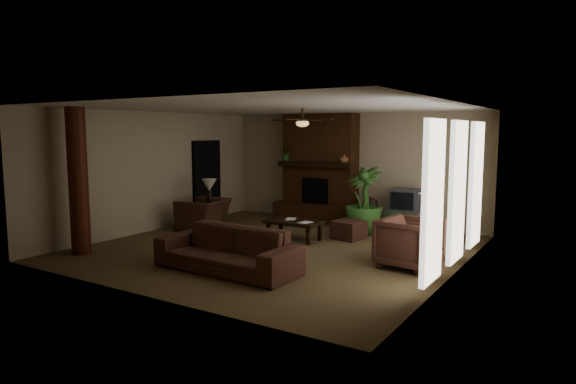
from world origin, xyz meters
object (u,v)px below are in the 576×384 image
Objects in this scene: ottoman at (349,230)px; tv_stand at (406,221)px; sofa at (227,242)px; floor_plant at (363,215)px; lamp_left at (209,187)px; coffee_table at (294,223)px; floor_vase at (371,211)px; armchair_right at (410,241)px; lamp_right at (428,204)px; log_column at (78,181)px; side_table_left at (212,217)px; armchair_left at (203,209)px; side_table_right at (425,243)px.

tv_stand reaches higher than ottoman.
sofa is 4.20× the size of ottoman.
floor_plant is 3.75m from lamp_left.
floor_vase is at bearing 66.71° from coffee_table.
sofa is 4.18m from floor_plant.
tv_stand is at bearing 27.55° from armchair_right.
floor_plant is at bearing 81.99° from sofa.
sofa is 3.88× the size of lamp_right.
lamp_right reaches higher than armchair_right.
side_table_left is (0.44, 3.32, -1.12)m from log_column.
armchair_left is 1.72× the size of lamp_left.
armchair_left is at bearing -104.78° from side_table_left.
side_table_left is 1.00× the size of side_table_right.
floor_vase is (3.36, 2.21, -0.06)m from armchair_left.
lamp_left is at bearing -157.97° from floor_plant.
armchair_right reaches higher than side_table_left.
floor_plant is at bearing 143.81° from lamp_right.
floor_plant is at bearing 21.90° from side_table_left.
side_table_right is (1.91, -0.71, 0.08)m from ottoman.
tv_stand is (1.44, 4.82, -0.24)m from sofa.
armchair_left is 1.86× the size of ottoman.
log_column is 2.93× the size of armchair_right.
ottoman is 0.71× the size of tv_stand.
ottoman is 1.09× the size of side_table_left.
tv_stand is at bearing 74.45° from sofa.
log_column is 3.33m from sofa.
lamp_left is (-5.30, 0.91, 0.52)m from armchair_right.
log_column is at bearing -150.03° from lamp_right.
log_column reaches higher than floor_vase.
lamp_left is (-2.46, 0.08, 0.63)m from coffee_table.
tv_stand is (4.22, 2.30, -0.24)m from armchair_left.
log_column is 3.64× the size of floor_vase.
lamp_right is at bearing 1.71° from coffee_table.
lamp_left is at bearing 87.82° from armchair_right.
tv_stand is 1.06m from floor_plant.
side_table_left and side_table_right have the same top height.
ottoman is at bearing 38.06° from coffee_table.
tv_stand is 1.55× the size of side_table_right.
side_table_right is at bearing 0.66° from coffee_table.
coffee_table is at bearing -1.87° from lamp_left.
armchair_left is (-2.78, 2.53, -0.00)m from sofa.
tv_stand is 1.31× the size of lamp_right.
log_column reaches higher than side_table_right.
sofa is 2.26× the size of armchair_left.
armchair_left is at bearing -155.03° from floor_plant.
sofa is 4.58× the size of side_table_left.
floor_plant is at bearing 142.64° from side_table_right.
tv_stand is (4.60, 5.37, -1.15)m from log_column.
side_table_left is (-3.38, -1.36, -0.16)m from floor_plant.
coffee_table is at bearing 97.87° from sofa.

